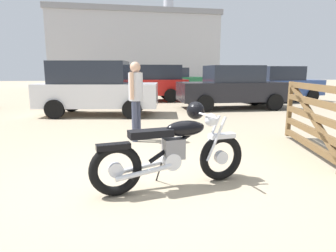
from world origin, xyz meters
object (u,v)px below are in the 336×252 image
object	(u,v)px
timber_gate	(320,117)
white_estate_far	(173,80)
blue_hatchback_right	(96,88)
silver_sedan_mid	(232,87)
vintage_motorcycle	(175,149)
bystander	(136,93)
pale_sedan_back	(140,82)
dark_sedan_left	(277,84)

from	to	relation	value
timber_gate	white_estate_far	world-z (taller)	white_estate_far
blue_hatchback_right	silver_sedan_mid	world-z (taller)	blue_hatchback_right
timber_gate	vintage_motorcycle	bearing A→B (deg)	120.14
blue_hatchback_right	silver_sedan_mid	bearing A→B (deg)	19.33
silver_sedan_mid	blue_hatchback_right	bearing A→B (deg)	-169.90
blue_hatchback_right	silver_sedan_mid	xyz separation A→B (m)	(5.11, 1.15, -0.08)
bystander	pale_sedan_back	distance (m)	8.21
vintage_motorcycle	pale_sedan_back	xyz separation A→B (m)	(-0.20, 10.77, 0.45)
dark_sedan_left	blue_hatchback_right	bearing A→B (deg)	12.67
timber_gate	pale_sedan_back	xyz separation A→B (m)	(-2.82, 9.81, 0.24)
bystander	white_estate_far	bearing A→B (deg)	-76.41
pale_sedan_back	blue_hatchback_right	distance (m)	4.63
vintage_motorcycle	silver_sedan_mid	xyz separation A→B (m)	(3.35, 7.56, 0.34)
vintage_motorcycle	silver_sedan_mid	world-z (taller)	silver_sedan_mid
white_estate_far	timber_gate	bearing A→B (deg)	-91.41
bystander	pale_sedan_back	xyz separation A→B (m)	(0.27, 8.21, -0.08)
bystander	pale_sedan_back	size ratio (longest dim) A/B	0.35
vintage_motorcycle	timber_gate	bearing A→B (deg)	5.98
dark_sedan_left	white_estate_far	bearing A→B (deg)	-70.75
blue_hatchback_right	silver_sedan_mid	distance (m)	5.24
vintage_motorcycle	bystander	bearing A→B (deg)	86.30
white_estate_far	pale_sedan_back	bearing A→B (deg)	-114.05
blue_hatchback_right	white_estate_far	world-z (taller)	blue_hatchback_right
pale_sedan_back	vintage_motorcycle	bearing A→B (deg)	89.54
bystander	blue_hatchback_right	xyz separation A→B (m)	(-1.29, 3.85, -0.10)
vintage_motorcycle	timber_gate	world-z (taller)	timber_gate
bystander	dark_sedan_left	bearing A→B (deg)	-108.91
vintage_motorcycle	bystander	size ratio (longest dim) A/B	1.23
dark_sedan_left	blue_hatchback_right	xyz separation A→B (m)	(-8.10, -3.42, 0.08)
pale_sedan_back	dark_sedan_left	world-z (taller)	pale_sedan_back
dark_sedan_left	white_estate_far	xyz separation A→B (m)	(-4.08, 7.23, 0.00)
dark_sedan_left	white_estate_far	world-z (taller)	same
dark_sedan_left	silver_sedan_mid	distance (m)	3.76
blue_hatchback_right	pale_sedan_back	bearing A→B (deg)	76.92
timber_gate	bystander	distance (m)	3.49
vintage_motorcycle	bystander	world-z (taller)	bystander
timber_gate	bystander	size ratio (longest dim) A/B	1.52
vintage_motorcycle	timber_gate	xyz separation A→B (m)	(2.62, 0.96, 0.21)
pale_sedan_back	silver_sedan_mid	bearing A→B (deg)	136.39
dark_sedan_left	silver_sedan_mid	size ratio (longest dim) A/B	1.04
bystander	silver_sedan_mid	bearing A→B (deg)	-103.10
timber_gate	silver_sedan_mid	distance (m)	6.65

